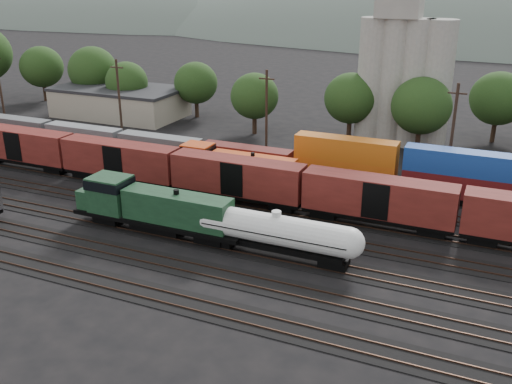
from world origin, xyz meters
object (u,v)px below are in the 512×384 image
at_px(green_locomotive, 149,206).
at_px(orange_locomotive, 230,166).
at_px(grain_silo, 403,67).
at_px(tank_car_a, 276,232).

height_order(green_locomotive, orange_locomotive, green_locomotive).
distance_m(green_locomotive, grain_silo, 44.97).
xyz_separation_m(tank_car_a, grain_silo, (3.10, 41.00, 8.76)).
bearing_deg(tank_car_a, orange_locomotive, 128.30).
relative_size(green_locomotive, tank_car_a, 1.14).
bearing_deg(grain_silo, green_locomotive, -111.80).
bearing_deg(orange_locomotive, tank_car_a, -51.70).
distance_m(tank_car_a, grain_silo, 42.04).
relative_size(green_locomotive, orange_locomotive, 1.05).
bearing_deg(green_locomotive, grain_silo, 68.20).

